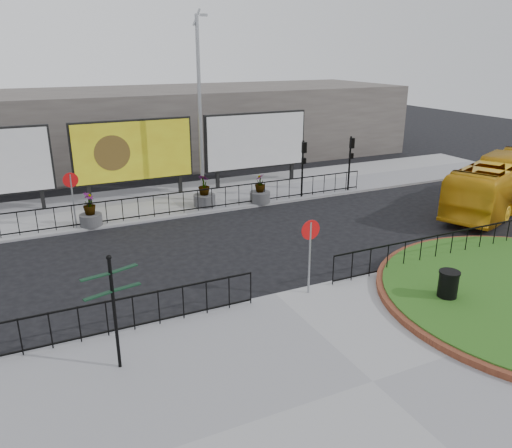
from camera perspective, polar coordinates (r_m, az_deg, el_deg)
ground at (r=16.27m, az=2.19°, el=-8.30°), size 90.00×90.00×0.00m
pavement_near at (r=12.70m, az=13.18°, el=-17.32°), size 30.00×10.00×0.12m
pavement_far at (r=26.72m, az=-9.81°, el=2.75°), size 44.00×6.00×0.12m
railing_near_left at (r=14.23m, az=-19.53°, el=-10.76°), size 10.00×0.10×1.10m
railing_near_right at (r=19.43m, az=19.91°, el=-2.61°), size 9.00×0.10×1.10m
railing_far at (r=24.35m, az=-5.86°, el=2.81°), size 18.00×0.10×1.10m
speed_sign_far at (r=22.92m, az=-20.33°, el=3.88°), size 0.64×0.07×2.47m
speed_sign_near at (r=15.62m, az=6.20°, el=-1.89°), size 0.64×0.07×2.47m
billboard_mid at (r=26.71m, az=-13.83°, el=8.08°), size 6.20×0.31×4.10m
billboard_right at (r=28.91m, az=0.00°, el=9.45°), size 6.20×0.31×4.10m
lamp_post at (r=25.29m, az=-6.42°, el=13.02°), size 0.74×0.18×9.23m
signal_pole_a at (r=26.32m, az=5.42°, el=7.28°), size 0.22×0.26×3.00m
signal_pole_b at (r=27.95m, az=10.77°, el=7.73°), size 0.22×0.26×3.00m
building_backdrop at (r=35.75m, az=-14.58°, el=10.58°), size 40.00×10.00×5.00m
fingerpost_sign at (r=12.35m, az=-15.99°, el=-8.49°), size 1.40×0.55×3.00m
litter_bin at (r=16.50m, az=21.07°, el=-6.74°), size 0.64×0.64×1.06m
bus at (r=27.34m, az=26.00°, el=4.15°), size 9.51×5.71×2.62m
planter_a at (r=23.31m, az=-18.41°, el=1.14°), size 0.98×0.98×1.51m
planter_b at (r=25.09m, az=-5.92°, el=3.30°), size 1.09×1.09×1.59m
planter_c at (r=25.58m, az=0.46°, el=3.60°), size 1.05×1.05×1.49m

